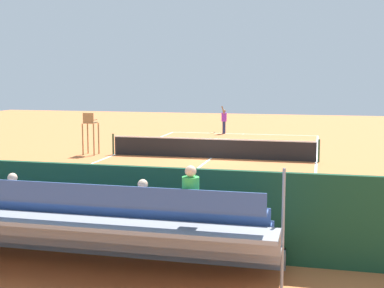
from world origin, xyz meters
TOP-DOWN VIEW (x-y plane):
  - ground_plane at (0.00, 0.00)m, footprint 60.00×60.00m
  - court_line_markings at (0.00, -0.04)m, footprint 10.10×22.20m
  - tennis_net at (0.00, 0.00)m, footprint 10.30×0.10m
  - backdrop_wall at (0.00, 14.00)m, footprint 18.00×0.16m
  - bleacher_stand at (0.06, 15.35)m, footprint 9.06×2.40m
  - umpire_chair at (6.20, 0.33)m, footprint 0.67×0.67m
  - courtside_bench at (-2.25, 13.27)m, footprint 1.80×0.40m
  - equipment_bag at (-0.18, 13.40)m, footprint 0.90×0.36m
  - tennis_player at (1.32, -10.89)m, footprint 0.42×0.55m
  - tennis_racket at (2.18, -11.08)m, footprint 0.38×0.59m
  - tennis_ball_near at (3.25, -7.28)m, footprint 0.07×0.07m

SIDE VIEW (x-z plane):
  - ground_plane at x=0.00m, z-range 0.00..0.00m
  - court_line_markings at x=0.00m, z-range 0.00..0.01m
  - tennis_racket at x=2.18m, z-range 0.00..0.03m
  - tennis_ball_near at x=3.25m, z-range 0.00..0.07m
  - equipment_bag at x=-0.18m, z-range 0.00..0.36m
  - tennis_net at x=0.00m, z-range -0.03..1.04m
  - courtside_bench at x=-2.25m, z-range 0.09..1.02m
  - bleacher_stand at x=0.06m, z-range -0.32..2.16m
  - backdrop_wall at x=0.00m, z-range 0.00..2.00m
  - tennis_player at x=1.32m, z-range 0.05..1.98m
  - umpire_chair at x=6.20m, z-range 0.24..2.38m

